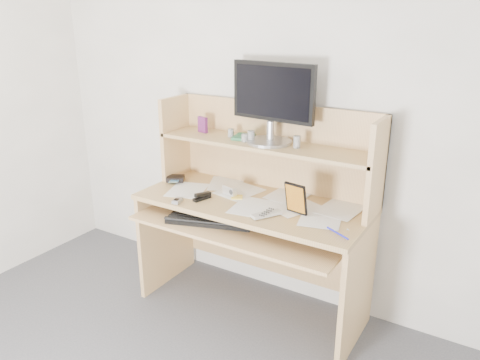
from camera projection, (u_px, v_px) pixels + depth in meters
The scene contains 19 objects.
back_wall at pixel (278, 110), 2.90m from camera, with size 3.60×0.04×2.50m, color silver.
desk at pixel (258, 205), 2.89m from camera, with size 1.40×0.70×1.30m.
paper_clutter at pixel (252, 201), 2.81m from camera, with size 1.32×0.54×0.01m, color white.
keyboard at pixel (211, 219), 2.77m from camera, with size 0.54×0.33×0.04m.
tv_remote at pixel (267, 214), 2.59m from camera, with size 0.05×0.18×0.02m, color #AAAAA5.
flip_phone at pixel (177, 200), 2.79m from camera, with size 0.04×0.08×0.02m, color #B0B0B2.
stapler at pixel (202, 196), 2.83m from camera, with size 0.03×0.12×0.04m, color black.
wallet at pixel (175, 178), 3.14m from camera, with size 0.11×0.09×0.03m, color black.
sticky_note_pad at pixel (237, 197), 2.86m from camera, with size 0.07×0.07×0.01m, color #FFF943.
digital_camera at pixel (230, 190), 2.89m from camera, with size 0.09×0.04×0.06m, color silver.
game_case at pixel (296, 199), 2.59m from camera, with size 0.13×0.01×0.18m, color black.
blue_pen at pixel (337, 233), 2.38m from camera, with size 0.01×0.01×0.16m, color #191AC1.
card_box at pixel (203, 125), 3.05m from camera, with size 0.07×0.02×0.10m, color maroon.
shelf_book at pixel (243, 137), 2.92m from camera, with size 0.11×0.16×0.02m, color #388C47.
chip_stack_a at pixel (231, 133), 2.94m from camera, with size 0.04×0.04×0.05m, color black.
chip_stack_b at pixel (251, 136), 2.82m from camera, with size 0.04×0.04×0.07m, color white.
chip_stack_c at pixel (245, 138), 2.83m from camera, with size 0.04×0.04×0.05m, color black.
chip_stack_d at pixel (297, 142), 2.70m from camera, with size 0.04×0.04×0.07m, color silver.
monitor at pixel (272, 100), 2.75m from camera, with size 0.55×0.27×0.47m.
Camera 1 is at (1.30, -0.79, 1.80)m, focal length 35.00 mm.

